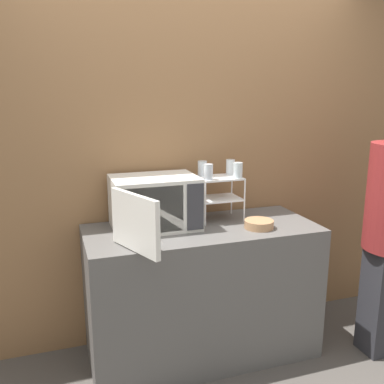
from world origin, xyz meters
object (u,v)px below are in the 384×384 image
at_px(dish_rack, 219,189).
at_px(bowl, 259,224).
at_px(microwave, 154,203).
at_px(glass_back_right, 230,167).
at_px(glass_front_right, 238,170).
at_px(glass_back_left, 202,168).
at_px(glass_front_left, 208,172).

relative_size(dish_rack, bowl, 1.58).
bearing_deg(microwave, bowl, -18.13).
bearing_deg(dish_rack, bowl, -56.47).
bearing_deg(dish_rack, glass_back_right, 31.21).
bearing_deg(glass_front_right, glass_back_left, 145.70).
bearing_deg(bowl, glass_back_left, 129.77).
bearing_deg(bowl, glass_back_right, 101.33).
xyz_separation_m(dish_rack, bowl, (0.17, -0.26, -0.19)).
distance_m(glass_front_left, bowl, 0.46).
height_order(microwave, glass_front_left, glass_front_left).
bearing_deg(glass_front_left, glass_back_left, 87.08).
bearing_deg(glass_front_left, glass_front_right, -1.78).
height_order(glass_front_left, bowl, glass_front_left).
bearing_deg(glass_front_right, bowl, -69.57).
bearing_deg(glass_front_right, glass_back_right, 87.79).
height_order(microwave, glass_back_right, glass_back_right).
distance_m(dish_rack, glass_front_right, 0.18).
bearing_deg(bowl, microwave, 161.87).
distance_m(glass_front_left, glass_back_left, 0.13).
distance_m(microwave, glass_back_right, 0.61).
bearing_deg(dish_rack, glass_front_left, -148.62).
bearing_deg(microwave, dish_rack, 6.13).
bearing_deg(microwave, glass_back_right, 11.32).
height_order(glass_front_right, glass_back_left, same).
bearing_deg(glass_front_right, dish_rack, 145.13).
distance_m(microwave, glass_front_right, 0.59).
bearing_deg(glass_back_left, dish_rack, -33.70).
xyz_separation_m(microwave, glass_back_left, (0.37, 0.12, 0.18)).
distance_m(glass_front_left, glass_back_right, 0.25).
xyz_separation_m(microwave, dish_rack, (0.46, 0.05, 0.05)).
height_order(dish_rack, glass_front_left, glass_front_left).
xyz_separation_m(dish_rack, glass_front_left, (-0.10, -0.06, 0.13)).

